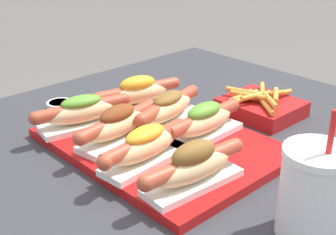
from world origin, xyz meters
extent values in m
cube|color=#B71414|center=(-0.05, -0.05, 0.76)|extent=(0.43, 0.32, 0.02)
cube|color=white|center=(-0.20, -0.13, 0.77)|extent=(0.09, 0.18, 0.01)
ellipsoid|color=#E5C184|center=(-0.20, -0.13, 0.80)|extent=(0.08, 0.16, 0.04)
cylinder|color=#AD472D|center=(-0.20, -0.13, 0.81)|extent=(0.06, 0.19, 0.03)
sphere|color=#AD472D|center=(-0.22, -0.22, 0.81)|extent=(0.03, 0.03, 0.03)
sphere|color=#AD472D|center=(-0.18, -0.04, 0.81)|extent=(0.03, 0.03, 0.03)
ellipsoid|color=#5B992D|center=(-0.20, -0.13, 0.82)|extent=(0.06, 0.09, 0.02)
cube|color=white|center=(-0.10, -0.12, 0.77)|extent=(0.09, 0.18, 0.01)
ellipsoid|color=#E5C184|center=(-0.10, -0.12, 0.80)|extent=(0.07, 0.16, 0.04)
cylinder|color=#AD472D|center=(-0.10, -0.12, 0.81)|extent=(0.05, 0.19, 0.03)
sphere|color=#AD472D|center=(-0.09, -0.21, 0.81)|extent=(0.03, 0.03, 0.03)
sphere|color=#AD472D|center=(-0.11, -0.02, 0.81)|extent=(0.03, 0.03, 0.03)
ellipsoid|color=brown|center=(-0.10, -0.12, 0.82)|extent=(0.05, 0.09, 0.03)
cube|color=white|center=(0.00, -0.13, 0.77)|extent=(0.07, 0.18, 0.01)
ellipsoid|color=#E5C184|center=(0.00, -0.13, 0.80)|extent=(0.06, 0.15, 0.04)
cylinder|color=#AD472D|center=(0.00, -0.13, 0.81)|extent=(0.04, 0.19, 0.03)
sphere|color=#AD472D|center=(0.01, -0.23, 0.81)|extent=(0.03, 0.03, 0.03)
sphere|color=#AD472D|center=(0.00, -0.04, 0.81)|extent=(0.03, 0.03, 0.03)
ellipsoid|color=gold|center=(0.00, -0.13, 0.82)|extent=(0.05, 0.09, 0.03)
cube|color=white|center=(0.11, -0.13, 0.77)|extent=(0.07, 0.18, 0.01)
ellipsoid|color=#E5C184|center=(0.11, -0.13, 0.80)|extent=(0.06, 0.15, 0.04)
cylinder|color=#AD472D|center=(0.11, -0.13, 0.81)|extent=(0.04, 0.19, 0.03)
sphere|color=#AD472D|center=(0.10, -0.22, 0.81)|extent=(0.03, 0.03, 0.03)
sphere|color=#AD472D|center=(0.11, -0.03, 0.81)|extent=(0.03, 0.03, 0.03)
ellipsoid|color=brown|center=(0.11, -0.13, 0.83)|extent=(0.05, 0.09, 0.04)
cube|color=white|center=(-0.20, 0.02, 0.77)|extent=(0.09, 0.18, 0.01)
ellipsoid|color=#E5C184|center=(-0.20, 0.02, 0.80)|extent=(0.08, 0.16, 0.04)
cylinder|color=#AD472D|center=(-0.20, 0.02, 0.81)|extent=(0.06, 0.19, 0.03)
sphere|color=#AD472D|center=(-0.22, -0.08, 0.81)|extent=(0.03, 0.03, 0.03)
sphere|color=#AD472D|center=(-0.18, 0.11, 0.81)|extent=(0.03, 0.03, 0.03)
ellipsoid|color=gold|center=(-0.20, 0.02, 0.83)|extent=(0.06, 0.09, 0.03)
cube|color=white|center=(-0.09, 0.01, 0.77)|extent=(0.10, 0.18, 0.01)
ellipsoid|color=#E5C184|center=(-0.09, 0.01, 0.80)|extent=(0.08, 0.16, 0.04)
cylinder|color=#AD472D|center=(-0.09, 0.01, 0.81)|extent=(0.07, 0.19, 0.03)
sphere|color=#AD472D|center=(-0.07, -0.08, 0.81)|extent=(0.03, 0.03, 0.03)
sphere|color=#AD472D|center=(-0.12, 0.10, 0.81)|extent=(0.03, 0.03, 0.03)
ellipsoid|color=brown|center=(-0.09, 0.01, 0.82)|extent=(0.06, 0.09, 0.02)
cube|color=white|center=(0.00, 0.01, 0.77)|extent=(0.07, 0.17, 0.01)
ellipsoid|color=#E5C184|center=(0.00, 0.01, 0.80)|extent=(0.05, 0.15, 0.04)
cylinder|color=#AD472D|center=(0.00, 0.01, 0.81)|extent=(0.03, 0.19, 0.03)
sphere|color=#AD472D|center=(0.00, -0.08, 0.81)|extent=(0.03, 0.03, 0.03)
sphere|color=#AD472D|center=(-0.01, 0.11, 0.81)|extent=(0.03, 0.03, 0.03)
ellipsoid|color=#5B992D|center=(0.00, 0.01, 0.82)|extent=(0.04, 0.08, 0.03)
cylinder|color=white|center=(-0.35, -0.10, 0.76)|extent=(0.06, 0.06, 0.02)
cylinder|color=yellow|center=(-0.35, -0.10, 0.77)|extent=(0.05, 0.05, 0.01)
cylinder|color=white|center=(0.29, -0.07, 0.81)|extent=(0.09, 0.09, 0.12)
cylinder|color=white|center=(0.29, -0.07, 0.88)|extent=(0.10, 0.10, 0.01)
cylinder|color=red|center=(0.30, -0.07, 0.91)|extent=(0.01, 0.01, 0.06)
cube|color=#B21919|center=(-0.01, 0.22, 0.77)|extent=(0.16, 0.14, 0.03)
cylinder|color=gold|center=(0.01, 0.23, 0.80)|extent=(0.05, 0.07, 0.01)
cylinder|color=gold|center=(-0.01, 0.19, 0.80)|extent=(0.03, 0.08, 0.01)
cylinder|color=gold|center=(-0.03, 0.19, 0.80)|extent=(0.09, 0.04, 0.01)
cylinder|color=gold|center=(0.02, 0.19, 0.80)|extent=(0.07, 0.06, 0.01)
cylinder|color=gold|center=(-0.03, 0.19, 0.79)|extent=(0.02, 0.09, 0.01)
cylinder|color=gold|center=(-0.04, 0.19, 0.80)|extent=(0.02, 0.09, 0.01)
cylinder|color=gold|center=(-0.05, 0.18, 0.79)|extent=(0.03, 0.09, 0.01)
cylinder|color=gold|center=(0.02, 0.18, 0.79)|extent=(0.08, 0.06, 0.01)
cylinder|color=gold|center=(-0.04, 0.25, 0.80)|extent=(0.05, 0.07, 0.01)
cylinder|color=gold|center=(0.00, 0.26, 0.79)|extent=(0.03, 0.07, 0.01)
cylinder|color=gold|center=(-0.05, 0.20, 0.80)|extent=(0.09, 0.04, 0.01)
cylinder|color=gold|center=(-0.01, 0.23, 0.80)|extent=(0.04, 0.07, 0.01)
cylinder|color=gold|center=(-0.03, 0.19, 0.80)|extent=(0.04, 0.06, 0.01)
camera|label=1|loc=(0.54, -0.59, 1.17)|focal=50.00mm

